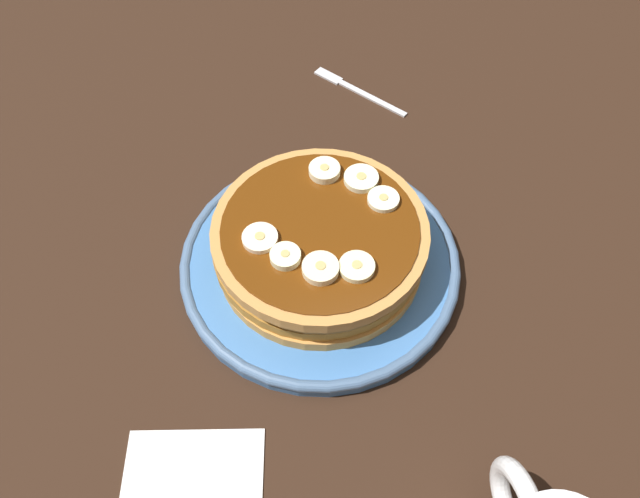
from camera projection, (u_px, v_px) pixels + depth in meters
The scene contains 11 objects.
ground_plane at pixel (320, 276), 61.85cm from camera, with size 140.00×140.00×3.00cm, color black.
plate at pixel (320, 262), 59.82cm from camera, with size 26.54×26.54×1.83cm.
pancake_stack at pixel (318, 243), 57.43cm from camera, with size 20.22×20.04×4.99cm.
banana_slice_0 at pixel (361, 179), 58.25cm from camera, with size 3.24×3.24×0.84cm.
banana_slice_1 at pixel (285, 257), 53.15cm from camera, with size 2.66×2.66×0.95cm.
banana_slice_2 at pixel (383, 200), 56.90cm from camera, with size 2.91×2.91×0.71cm.
banana_slice_3 at pixel (357, 267), 52.61cm from camera, with size 3.06×3.06×0.82cm.
banana_slice_4 at pixel (321, 269), 52.42cm from camera, with size 3.14×3.14×0.99cm.
banana_slice_5 at pixel (325, 171), 58.73cm from camera, with size 2.96×2.96×1.00cm.
banana_slice_6 at pixel (260, 238), 54.38cm from camera, with size 3.14×3.14×0.75cm.
fork at pixel (354, 88), 75.14cm from camera, with size 10.92×8.68×0.50cm.
Camera 1 is at (-32.32, 8.45, 50.63)cm, focal length 35.29 mm.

